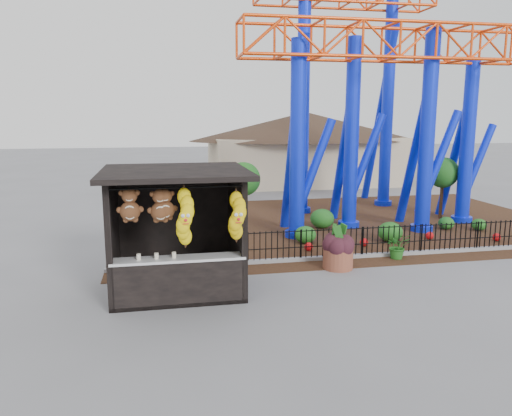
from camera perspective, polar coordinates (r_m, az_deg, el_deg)
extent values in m
plane|color=slate|center=(12.47, 5.46, -10.18)|extent=(120.00, 120.00, 0.00)
cube|color=#331E11|center=(21.01, 9.72, -1.67)|extent=(18.00, 12.00, 0.02)
cube|color=gray|center=(16.56, 15.88, -5.07)|extent=(18.00, 0.18, 0.12)
cube|color=black|center=(13.12, -8.91, -8.97)|extent=(3.20, 2.60, 0.10)
cube|color=black|center=(13.92, -9.30, -1.63)|extent=(3.20, 0.12, 3.00)
cube|color=black|center=(12.75, -16.04, -3.03)|extent=(0.12, 2.60, 3.00)
cube|color=black|center=(12.85, -2.22, -2.52)|extent=(0.12, 2.60, 3.00)
cube|color=black|center=(12.20, -9.27, 4.08)|extent=(3.50, 3.40, 0.12)
cube|color=black|center=(11.57, -16.48, -4.45)|extent=(0.14, 0.14, 3.00)
cube|color=black|center=(11.67, -1.32, -3.87)|extent=(0.14, 0.14, 3.00)
cube|color=black|center=(11.96, -8.77, -8.38)|extent=(3.00, 0.50, 1.10)
cube|color=silver|center=(11.79, -8.85, -5.76)|extent=(3.10, 0.55, 0.06)
cylinder|color=black|center=(11.03, -9.02, 2.31)|extent=(2.90, 0.04, 0.04)
cylinder|color=#0D25EA|center=(17.87, 4.79, 7.62)|extent=(0.56, 0.56, 7.00)
cylinder|color=#0D25EA|center=(18.36, 4.63, -2.97)|extent=(0.84, 0.84, 0.24)
cylinder|color=#0D25EA|center=(19.81, 10.88, 8.20)|extent=(0.56, 0.56, 7.30)
cylinder|color=#0D25EA|center=(20.26, 10.53, -1.83)|extent=(0.84, 0.84, 0.24)
cylinder|color=#0D25EA|center=(19.82, 18.99, 8.11)|extent=(0.56, 0.56, 7.50)
cylinder|color=#0D25EA|center=(20.27, 18.38, -2.19)|extent=(0.84, 0.84, 0.24)
cylinder|color=#0D25EA|center=(22.18, 23.01, 6.88)|extent=(0.56, 0.56, 6.60)
cylinder|color=#0D25EA|center=(22.56, 22.42, -1.19)|extent=(0.84, 0.84, 0.24)
cylinder|color=#0D25EA|center=(22.59, 5.39, 11.40)|extent=(0.56, 0.56, 9.50)
cylinder|color=#0D25EA|center=(22.99, 5.19, -0.22)|extent=(0.84, 0.84, 0.24)
cylinder|color=#0D25EA|center=(25.16, 14.85, 12.15)|extent=(0.56, 0.56, 10.50)
cylinder|color=#0D25EA|center=(25.51, 14.31, 0.57)|extent=(0.84, 0.84, 0.24)
cylinder|color=#0D25EA|center=(18.80, 4.00, 5.11)|extent=(0.36, 2.21, 5.85)
cylinder|color=#0D25EA|center=(18.44, 6.58, 4.41)|extent=(1.62, 0.32, 3.73)
cylinder|color=#0D25EA|center=(20.70, 9.86, 5.79)|extent=(0.36, 2.29, 6.10)
cylinder|color=#0D25EA|center=(20.43, 12.29, 5.13)|extent=(1.67, 0.32, 3.88)
cylinder|color=#0D25EA|center=(20.66, 17.59, 5.65)|extent=(0.36, 2.34, 6.26)
cylinder|color=#0D25EA|center=(20.50, 20.08, 4.95)|extent=(1.71, 0.32, 3.99)
cylinder|color=#0D25EA|center=(22.99, 21.61, 5.01)|extent=(0.36, 2.10, 5.53)
cylinder|color=#0D25EA|center=(22.89, 23.87, 4.42)|extent=(1.54, 0.32, 3.52)
cylinder|color=brown|center=(14.78, 9.35, -5.72)|extent=(1.04, 1.04, 0.60)
ellipsoid|color=#31131B|center=(14.62, 9.42, -3.40)|extent=(0.70, 0.70, 0.64)
imported|color=#285C1B|center=(16.14, 15.88, -4.21)|extent=(0.74, 0.64, 0.81)
ellipsoid|color=#1D581A|center=(17.44, 5.65, -3.05)|extent=(0.75, 0.75, 0.60)
ellipsoid|color=#1D581A|center=(18.19, 15.09, -2.65)|extent=(0.87, 0.87, 0.70)
ellipsoid|color=#1D581A|center=(20.84, 20.91, -1.62)|extent=(0.61, 0.61, 0.49)
ellipsoid|color=#1D581A|center=(19.83, 7.57, -1.20)|extent=(0.94, 0.94, 0.75)
ellipsoid|color=#1D581A|center=(21.11, 24.13, -1.74)|extent=(0.57, 0.57, 0.45)
sphere|color=red|center=(16.50, 6.03, -4.42)|extent=(0.28, 0.28, 0.28)
sphere|color=red|center=(17.36, 12.24, -3.86)|extent=(0.28, 0.28, 0.28)
sphere|color=red|center=(18.95, 19.23, -3.00)|extent=(0.28, 0.28, 0.28)
sphere|color=red|center=(19.61, 25.80, -3.02)|extent=(0.28, 0.28, 0.28)
cube|color=#BFAD8C|center=(32.68, 5.62, 5.43)|extent=(12.00, 6.00, 3.00)
cone|color=#332319|center=(32.55, 5.70, 9.64)|extent=(15.00, 15.00, 1.80)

